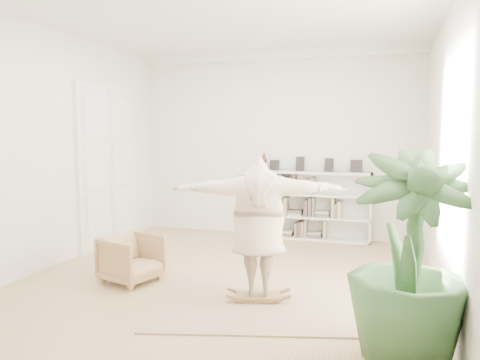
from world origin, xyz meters
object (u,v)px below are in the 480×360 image
at_px(armchair, 132,259).
at_px(houseplant, 409,258).
at_px(rocker_board, 258,296).
at_px(bookshelf, 312,206).
at_px(person, 259,223).

relative_size(armchair, houseplant, 0.37).
height_order(rocker_board, houseplant, houseplant).
relative_size(bookshelf, houseplant, 1.16).
height_order(armchair, person, person).
bearing_deg(rocker_board, houseplant, -46.22).
xyz_separation_m(bookshelf, rocker_board, (-0.10, -3.50, -0.56)).
distance_m(armchair, person, 1.98).
distance_m(bookshelf, houseplant, 4.79).
height_order(armchair, rocker_board, armchair).
distance_m(rocker_board, person, 0.90).
relative_size(bookshelf, person, 1.07).
height_order(bookshelf, person, person).
distance_m(bookshelf, armchair, 3.84).
height_order(bookshelf, armchair, bookshelf).
xyz_separation_m(rocker_board, houseplant, (1.66, -1.02, 0.88)).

